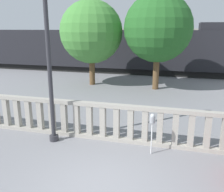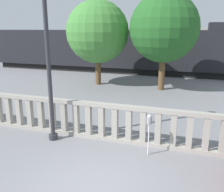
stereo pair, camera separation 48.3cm
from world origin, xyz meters
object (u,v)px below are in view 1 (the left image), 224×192
Objects in this scene: lamppost at (47,38)px; tree_right at (91,32)px; train_near at (103,50)px; tree_left at (158,28)px; parking_meter at (152,122)px; train_far at (203,44)px.

tree_right is at bearing 101.19° from lamppost.
tree_left is at bearing -47.27° from train_near.
train_far reaches higher than parking_meter.
lamppost reaches higher than tree_left.
tree_right is (-4.60, 0.24, -0.27)m from tree_left.
tree_left reaches higher than train_far.
parking_meter is 0.05× the size of train_far.
lamppost is at bearing -106.84° from tree_left.
tree_left is 4.62m from tree_right.
tree_left is at bearing 94.91° from parking_meter.
lamppost is 1.17× the size of tree_right.
tree_right is (-8.75, -17.65, 1.66)m from train_far.
train_near is at bearing -129.46° from train_far.
tree_right is at bearing 176.96° from tree_left.
tree_left reaches higher than tree_right.
lamppost is at bearing -78.81° from tree_right.
tree_left reaches higher than train_near.
parking_meter is 9.65m from tree_left.
lamppost reaches higher than parking_meter.
train_near is 8.49m from tree_left.
train_near is 15.33m from train_far.
train_near is 3.76× the size of tree_left.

